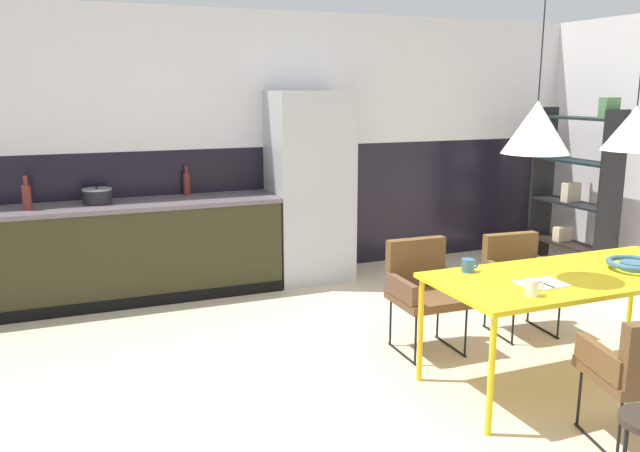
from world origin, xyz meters
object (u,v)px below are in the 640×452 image
(armchair_far_side, at_px, (518,271))
(open_shelf_unit, at_px, (574,183))
(fruit_bowl, at_px, (633,264))
(cooking_pot, at_px, (97,196))
(mug_tall_blue, at_px, (468,265))
(pendant_lamp_over_table_near, at_px, (537,127))
(armchair_corner_seat, at_px, (423,282))
(mug_glass_clear, at_px, (533,287))
(open_book, at_px, (542,284))
(pendant_lamp_over_table_far, at_px, (635,128))
(refrigerator_column, at_px, (310,187))
(bottle_oil_tall, at_px, (27,196))
(dining_table, at_px, (577,280))
(bottle_spice_small, at_px, (187,183))

(armchair_far_side, xyz_separation_m, open_shelf_unit, (1.73, 1.29, 0.42))
(fruit_bowl, xyz_separation_m, cooking_pot, (-3.08, 2.95, 0.18))
(mug_tall_blue, bearing_deg, pendant_lamp_over_table_near, -48.43)
(armchair_corner_seat, xyz_separation_m, mug_glass_clear, (0.04, -1.10, 0.28))
(open_book, distance_m, pendant_lamp_over_table_far, 1.18)
(armchair_far_side, distance_m, mug_tall_blue, 1.09)
(fruit_bowl, bearing_deg, refrigerator_column, 110.87)
(bottle_oil_tall, xyz_separation_m, open_shelf_unit, (5.23, -0.61, -0.09))
(fruit_bowl, relative_size, mug_glass_clear, 2.76)
(dining_table, xyz_separation_m, cooking_pot, (-2.68, 2.88, 0.27))
(open_book, distance_m, pendant_lamp_over_table_near, 0.93)
(armchair_far_side, relative_size, pendant_lamp_over_table_far, 0.70)
(open_shelf_unit, bearing_deg, dining_table, -42.61)
(refrigerator_column, xyz_separation_m, armchair_far_side, (0.98, -1.95, -0.44))
(dining_table, distance_m, mug_glass_clear, 0.63)
(bottle_oil_tall, bearing_deg, pendant_lamp_over_table_near, -43.89)
(bottle_oil_tall, distance_m, open_shelf_unit, 5.27)
(refrigerator_column, distance_m, armchair_far_side, 2.23)
(pendant_lamp_over_table_near, distance_m, pendant_lamp_over_table_far, 0.76)
(mug_glass_clear, bearing_deg, mug_tall_blue, 95.16)
(open_book, bearing_deg, pendant_lamp_over_table_near, 91.49)
(bottle_spice_small, bearing_deg, fruit_bowl, -54.20)
(open_shelf_unit, bearing_deg, cooking_pot, -98.65)
(refrigerator_column, relative_size, armchair_corner_seat, 2.32)
(mug_glass_clear, height_order, pendant_lamp_over_table_near, pendant_lamp_over_table_near)
(armchair_corner_seat, distance_m, mug_tall_blue, 0.62)
(dining_table, xyz_separation_m, fruit_bowl, (0.39, -0.07, 0.08))
(armchair_far_side, relative_size, open_shelf_unit, 0.42)
(fruit_bowl, distance_m, bottle_spice_small, 3.87)
(armchair_corner_seat, bearing_deg, dining_table, 126.97)
(dining_table, xyz_separation_m, bottle_spice_small, (-1.87, 3.06, 0.31))
(dining_table, height_order, bottle_spice_small, bottle_spice_small)
(fruit_bowl, xyz_separation_m, bottle_oil_tall, (-3.64, 2.85, 0.23))
(cooking_pot, height_order, open_shelf_unit, open_shelf_unit)
(dining_table, relative_size, open_shelf_unit, 1.06)
(armchair_far_side, relative_size, fruit_bowl, 2.28)
(open_shelf_unit, bearing_deg, bottle_oil_tall, -96.67)
(mug_tall_blue, distance_m, bottle_spice_small, 3.05)
(dining_table, distance_m, open_book, 0.39)
(bottle_spice_small, distance_m, pendant_lamp_over_table_near, 3.45)
(pendant_lamp_over_table_far, bearing_deg, bottle_spice_small, 126.29)
(mug_tall_blue, bearing_deg, bottle_spice_small, 114.26)
(armchair_far_side, height_order, pendant_lamp_over_table_far, pendant_lamp_over_table_far)
(pendant_lamp_over_table_far, bearing_deg, pendant_lamp_over_table_near, 178.77)
(refrigerator_column, height_order, bottle_oil_tall, refrigerator_column)
(pendant_lamp_over_table_near, bearing_deg, bottle_spice_small, 116.06)
(armchair_corner_seat, height_order, bottle_spice_small, bottle_spice_small)
(armchair_far_side, bearing_deg, bottle_spice_small, -40.98)
(dining_table, relative_size, open_book, 7.10)
(refrigerator_column, distance_m, armchair_corner_seat, 2.03)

